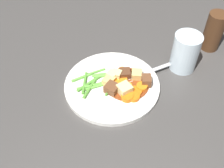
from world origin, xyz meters
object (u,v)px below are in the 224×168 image
carrot_slice_4 (119,86)px  carrot_slice_5 (134,97)px  potato_chunk_0 (124,89)px  carrot_slice_0 (135,92)px  meat_chunk_1 (146,81)px  pepper_mill (214,31)px  potato_chunk_1 (109,81)px  water_glass (185,52)px  dinner_plate (112,86)px  potato_chunk_3 (137,75)px  meat_chunk_0 (110,88)px  meat_chunk_2 (125,74)px  carrot_slice_7 (122,81)px  carrot_slice_2 (122,71)px  potato_chunk_4 (111,76)px  carrot_slice_3 (127,97)px  fork (144,73)px  potato_chunk_2 (116,75)px  carrot_slice_1 (142,87)px  carrot_slice_6 (127,87)px

carrot_slice_4 → carrot_slice_5: carrot_slice_4 is taller
carrot_slice_5 → potato_chunk_0: bearing=143.1°
carrot_slice_0 → meat_chunk_1: bearing=45.7°
carrot_slice_0 → pepper_mill: 0.31m
potato_chunk_1 → water_glass: bearing=20.3°
dinner_plate → pepper_mill: size_ratio=2.13×
potato_chunk_0 → potato_chunk_3: size_ratio=1.14×
meat_chunk_0 → meat_chunk_2: bearing=53.8°
carrot_slice_7 → carrot_slice_2: bearing=86.0°
meat_chunk_0 → carrot_slice_7: bearing=46.9°
potato_chunk_4 → meat_chunk_2: (0.04, 0.01, -0.00)m
carrot_slice_4 → carrot_slice_3: bearing=-61.9°
dinner_plate → carrot_slice_7: bearing=16.9°
carrot_slice_5 → potato_chunk_0: 0.03m
carrot_slice_2 → potato_chunk_3: size_ratio=0.94×
meat_chunk_0 → fork: bearing=34.0°
potato_chunk_0 → pepper_mill: bearing=36.2°
meat_chunk_2 → fork: meat_chunk_2 is taller
carrot_slice_3 → carrot_slice_4: (-0.02, 0.04, 0.00)m
dinner_plate → pepper_mill: pepper_mill is taller
carrot_slice_0 → meat_chunk_2: meat_chunk_2 is taller
carrot_slice_2 → potato_chunk_2: (-0.02, -0.02, 0.01)m
carrot_slice_1 → carrot_slice_3: (-0.04, -0.03, -0.00)m
carrot_slice_7 → water_glass: (0.17, 0.07, 0.04)m
potato_chunk_0 → meat_chunk_1: bearing=27.7°
pepper_mill → potato_chunk_0: bearing=-143.8°
carrot_slice_0 → potato_chunk_0: size_ratio=1.08×
carrot_slice_1 → pepper_mill: 0.29m
dinner_plate → meat_chunk_1: size_ratio=8.45×
carrot_slice_0 → carrot_slice_5: (-0.00, -0.02, 0.00)m
meat_chunk_1 → meat_chunk_0: bearing=-164.9°
meat_chunk_0 → fork: size_ratio=0.20×
carrot_slice_1 → meat_chunk_0: meat_chunk_0 is taller
meat_chunk_0 → meat_chunk_2: meat_chunk_0 is taller
carrot_slice_6 → potato_chunk_0: 0.02m
carrot_slice_4 → potato_chunk_2: (-0.01, 0.04, 0.00)m
potato_chunk_1 → carrot_slice_2: bearing=49.5°
potato_chunk_0 → potato_chunk_4: bearing=125.8°
carrot_slice_0 → water_glass: size_ratio=0.32×
carrot_slice_5 → fork: (0.03, 0.09, -0.00)m
dinner_plate → potato_chunk_1: 0.02m
carrot_slice_2 → potato_chunk_1: potato_chunk_1 is taller
carrot_slice_4 → pepper_mill: size_ratio=0.28×
fork → water_glass: bearing=20.1°
meat_chunk_0 → potato_chunk_0: bearing=-7.6°
potato_chunk_2 → meat_chunk_1: bearing=-15.7°
dinner_plate → meat_chunk_0: meat_chunk_0 is taller
potato_chunk_2 → carrot_slice_6: bearing=-53.9°
carrot_slice_5 → meat_chunk_2: meat_chunk_2 is taller
carrot_slice_0 → carrot_slice_1: carrot_slice_1 is taller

